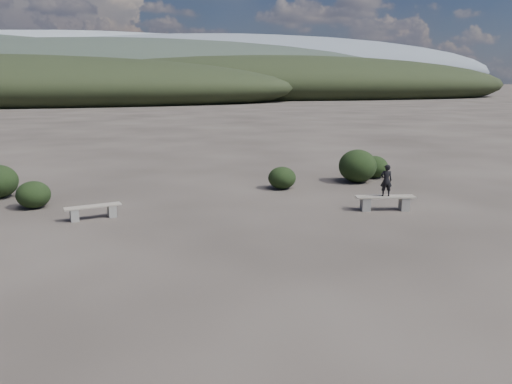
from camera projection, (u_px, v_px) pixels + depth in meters
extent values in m
plane|color=#2E2824|center=(288.00, 279.00, 10.36)|extent=(1200.00, 1200.00, 0.00)
cube|color=slate|center=(74.00, 215.00, 14.64)|extent=(0.29, 0.36, 0.36)
cube|color=slate|center=(112.00, 211.00, 15.14)|extent=(0.29, 0.36, 0.36)
cube|color=gray|center=(93.00, 206.00, 14.85)|extent=(1.67, 0.71, 0.05)
cube|color=slate|center=(365.00, 204.00, 15.84)|extent=(0.33, 0.41, 0.42)
cube|color=slate|center=(404.00, 204.00, 15.89)|extent=(0.33, 0.41, 0.42)
cube|color=gray|center=(385.00, 197.00, 15.82)|extent=(1.91, 0.76, 0.05)
imported|color=black|center=(386.00, 180.00, 15.70)|extent=(0.42, 0.32, 1.02)
ellipsoid|color=black|center=(33.00, 195.00, 16.14)|extent=(1.08, 1.08, 0.88)
ellipsoid|color=black|center=(282.00, 178.00, 19.02)|extent=(1.06, 1.06, 0.85)
ellipsoid|color=black|center=(358.00, 166.00, 20.23)|extent=(1.53, 1.53, 1.34)
ellipsoid|color=black|center=(375.00, 167.00, 21.18)|extent=(1.13, 1.13, 0.94)
ellipsoid|color=black|center=(0.00, 89.00, 88.91)|extent=(110.00, 40.00, 12.00)
ellipsoid|color=black|center=(287.00, 85.00, 122.16)|extent=(120.00, 44.00, 14.00)
ellipsoid|color=#2B342B|center=(136.00, 77.00, 160.56)|extent=(190.00, 64.00, 24.00)
ellipsoid|color=slate|center=(247.00, 72.00, 308.87)|extent=(340.00, 110.00, 44.00)
ellipsoid|color=gray|center=(89.00, 70.00, 378.85)|extent=(460.00, 140.00, 56.00)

